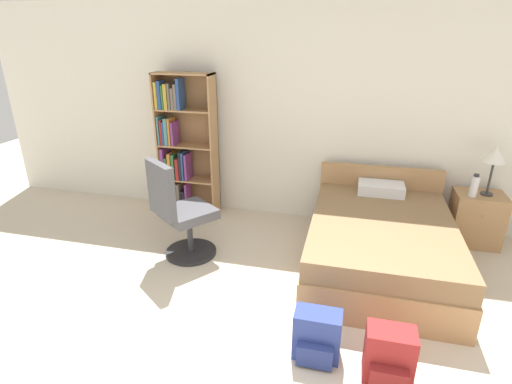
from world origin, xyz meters
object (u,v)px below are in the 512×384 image
Objects in this scene: table_lamp at (495,156)px; nightstand at (476,219)px; bookshelf at (181,149)px; water_bottle at (474,186)px; office_chair at (180,215)px; backpack_blue at (317,336)px; backpack_red at (389,357)px; bed at (380,241)px.

nightstand is at bearing 166.54° from table_lamp.
bookshelf is 7.10× the size of water_bottle.
backpack_blue is (1.52, -1.07, -0.31)m from office_chair.
table_lamp is (3.10, 1.07, 0.54)m from office_chair.
water_bottle reaches higher than backpack_red.
bed is at bearing 9.47° from office_chair.
bookshelf is 4.50× the size of backpack_red.
water_bottle is at bearing 34.65° from bed.
bookshelf is 0.93× the size of bed.
office_chair is (-2.00, -0.33, 0.22)m from bed.
backpack_red is (-1.04, -2.24, -0.11)m from nightstand.
bed is 1.50m from backpack_red.
water_bottle is 2.39m from backpack_red.
nightstand is at bearing -0.50° from bookshelf.
bookshelf is at bearing 177.81° from water_bottle.
table_lamp reaches higher than backpack_red.
bookshelf is at bearing 137.50° from backpack_red.
bed is 3.54× the size of table_lamp.
water_bottle reaches higher than nightstand.
bookshelf reaches higher than backpack_blue.
water_bottle is at bearing 66.73° from backpack_red.
backpack_red is at bearing -89.38° from bed.
office_chair is 2.88× the size of backpack_blue.
table_lamp is at bearing 28.60° from water_bottle.
bookshelf is 3.40m from water_bottle.
office_chair is 2.72× the size of backpack_red.
nightstand reaches higher than backpack_red.
bed is at bearing -17.53° from bookshelf.
backpack_red is (-0.92, -2.14, -0.53)m from water_bottle.
nightstand is at bearing 19.48° from office_chair.
office_chair is 4.30× the size of water_bottle.
bed is 1.52m from table_lamp.
water_bottle is 2.55m from backpack_blue.
backpack_blue is (-1.58, -2.14, -0.85)m from table_lamp.
backpack_red is at bearing -42.50° from bookshelf.
table_lamp is 2.62m from backpack_red.
backpack_blue is (-0.48, -1.40, -0.10)m from bed.
table_lamp is at bearing -13.46° from nightstand.
bed is 5.14× the size of backpack_blue.
bed is at bearing 90.62° from backpack_red.
nightstand is 1.09× the size of table_lamp.
bed is at bearing -144.68° from nightstand.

